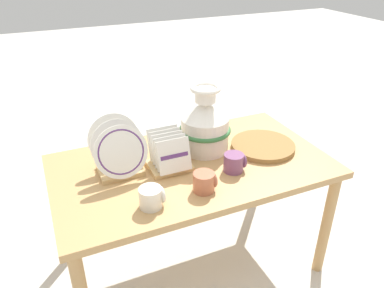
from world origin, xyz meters
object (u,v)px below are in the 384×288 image
at_px(dish_rack_square_plates, 169,156).
at_px(wicker_charger_stack, 263,146).
at_px(dish_rack_round_plates, 119,154).
at_px(mug_plum_glaze, 234,162).
at_px(ceramic_vase, 205,124).
at_px(mug_terracotta_glaze, 205,182).
at_px(mug_cream_glaze, 152,197).

bearing_deg(dish_rack_square_plates, wicker_charger_stack, -2.10).
distance_m(dish_rack_round_plates, mug_plum_glaze, 0.55).
bearing_deg(dish_rack_round_plates, dish_rack_square_plates, -10.93).
height_order(ceramic_vase, mug_plum_glaze, ceramic_vase).
bearing_deg(mug_terracotta_glaze, dish_rack_square_plates, 107.75).
bearing_deg(ceramic_vase, dish_rack_round_plates, -173.32).
distance_m(wicker_charger_stack, mug_plum_glaze, 0.28).
relative_size(ceramic_vase, mug_cream_glaze, 3.34).
bearing_deg(mug_cream_glaze, mug_plum_glaze, 13.06).
bearing_deg(mug_cream_glaze, mug_terracotta_glaze, 3.34).
bearing_deg(wicker_charger_stack, mug_cream_glaze, -161.39).
relative_size(dish_rack_round_plates, dish_rack_square_plates, 1.31).
height_order(ceramic_vase, dish_rack_round_plates, ceramic_vase).
bearing_deg(mug_terracotta_glaze, dish_rack_round_plates, 137.19).
bearing_deg(ceramic_vase, dish_rack_square_plates, -157.27).
bearing_deg(dish_rack_round_plates, mug_terracotta_glaze, -42.81).
relative_size(dish_rack_square_plates, wicker_charger_stack, 0.60).
distance_m(wicker_charger_stack, mug_terracotta_glaze, 0.50).
bearing_deg(wicker_charger_stack, dish_rack_square_plates, 177.90).
height_order(dish_rack_round_plates, mug_plum_glaze, dish_rack_round_plates).
bearing_deg(dish_rack_square_plates, dish_rack_round_plates, 169.07).
distance_m(wicker_charger_stack, mug_cream_glaze, 0.74).
xyz_separation_m(dish_rack_round_plates, mug_terracotta_glaze, (0.31, -0.28, -0.06)).
height_order(dish_rack_square_plates, wicker_charger_stack, dish_rack_square_plates).
distance_m(mug_plum_glaze, mug_terracotta_glaze, 0.22).
height_order(wicker_charger_stack, mug_plum_glaze, mug_plum_glaze).
distance_m(dish_rack_square_plates, mug_plum_glaze, 0.31).
bearing_deg(mug_cream_glaze, dish_rack_round_plates, 100.88).
height_order(wicker_charger_stack, mug_cream_glaze, mug_cream_glaze).
relative_size(dish_rack_square_plates, mug_plum_glaze, 1.92).
distance_m(dish_rack_round_plates, mug_cream_glaze, 0.31).
bearing_deg(ceramic_vase, mug_plum_glaze, -80.94).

